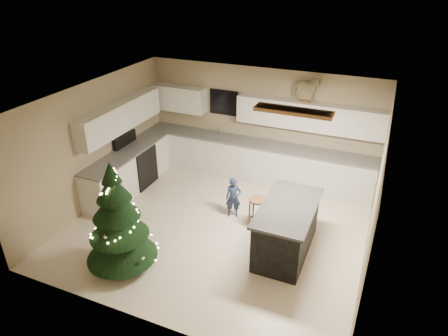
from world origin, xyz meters
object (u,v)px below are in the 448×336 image
(toddler, at_px, (233,198))
(island, at_px, (287,229))
(rocking_horse, at_px, (306,89))
(bar_stool, at_px, (257,206))
(christmas_tree, at_px, (118,225))

(toddler, bearing_deg, island, -49.91)
(island, relative_size, rocking_horse, 2.61)
(bar_stool, bearing_deg, rocking_horse, 80.12)
(island, height_order, christmas_tree, christmas_tree)
(bar_stool, distance_m, toddler, 0.57)
(bar_stool, height_order, toddler, toddler)
(island, relative_size, toddler, 1.98)
(bar_stool, bearing_deg, christmas_tree, -131.74)
(island, height_order, bar_stool, island)
(bar_stool, xyz_separation_m, rocking_horse, (0.34, 1.96, 1.83))
(christmas_tree, distance_m, rocking_horse, 4.69)
(christmas_tree, height_order, toddler, christmas_tree)
(island, distance_m, bar_stool, 0.90)
(island, xyz_separation_m, toddler, (-1.28, 0.67, -0.05))
(island, height_order, rocking_horse, rocking_horse)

